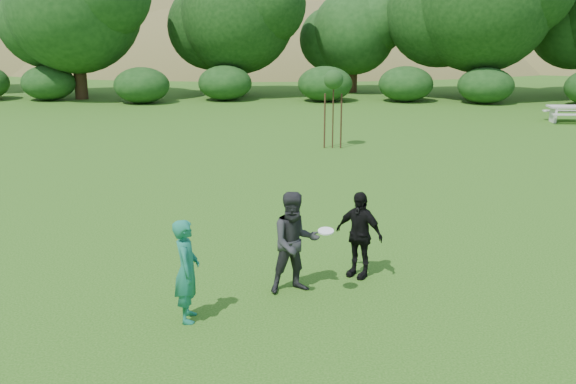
% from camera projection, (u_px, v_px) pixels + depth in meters
% --- Properties ---
extents(ground, '(120.00, 120.00, 0.00)m').
position_uv_depth(ground, '(281.00, 300.00, 11.01)').
color(ground, '#19470C').
rests_on(ground, ground).
extents(player_teal, '(0.47, 0.66, 1.68)m').
position_uv_depth(player_teal, '(187.00, 270.00, 10.10)').
color(player_teal, '#186F57').
rests_on(player_teal, ground).
extents(player_grey, '(1.06, 0.94, 1.82)m').
position_uv_depth(player_grey, '(295.00, 243.00, 11.13)').
color(player_grey, '#27282A').
rests_on(player_grey, ground).
extents(player_black, '(1.02, 0.87, 1.64)m').
position_uv_depth(player_black, '(359.00, 234.00, 11.83)').
color(player_black, black).
rests_on(player_black, ground).
extents(frisbee, '(0.27, 0.27, 0.06)m').
position_uv_depth(frisbee, '(326.00, 231.00, 10.73)').
color(frisbee, white).
rests_on(frisbee, ground).
extents(sapling, '(0.70, 0.70, 2.85)m').
position_uv_depth(sapling, '(334.00, 82.00, 22.98)').
color(sapling, '#372315').
rests_on(sapling, ground).
extents(picnic_table, '(1.80, 1.48, 0.76)m').
position_uv_depth(picnic_table, '(568.00, 111.00, 29.15)').
color(picnic_table, '#B7B2A8').
rests_on(picnic_table, ground).
extents(hillside, '(150.00, 72.00, 52.00)m').
position_uv_depth(hillside, '(304.00, 154.00, 80.15)').
color(hillside, olive).
rests_on(hillside, ground).
extents(tree_row, '(53.92, 10.38, 9.62)m').
position_uv_depth(tree_row, '(361.00, 13.00, 37.22)').
color(tree_row, '#3A2616').
rests_on(tree_row, ground).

